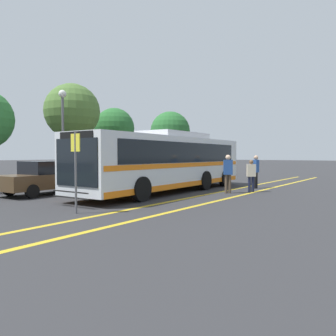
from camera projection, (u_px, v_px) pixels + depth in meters
The scene contains 17 objects.
ground_plane at pixel (171, 191), 16.94m from camera, with size 220.00×220.00×0.00m, color #2D2D30.
lane_strip_0 at pixel (206, 195), 15.22m from camera, with size 0.20×31.57×0.01m, color gold.
lane_strip_1 at pixel (234, 197), 14.39m from camera, with size 0.20×31.57×0.01m, color gold.
curb_strip at pixel (91, 184), 20.01m from camera, with size 39.57×0.36×0.15m, color #99999E.
transit_bus at pixel (168, 161), 16.48m from camera, with size 11.96×2.95×3.01m.
parked_car_1 at pixel (47, 178), 15.48m from camera, with size 4.59×2.08×1.56m.
parked_car_2 at pixel (124, 175), 19.76m from camera, with size 4.49×2.10×1.26m.
parked_car_3 at pixel (178, 170), 24.09m from camera, with size 4.22×2.04×1.43m.
parked_car_4 at pixel (211, 168), 28.73m from camera, with size 4.37×1.94×1.46m.
pedestrian_0 at pixel (256, 169), 18.09m from camera, with size 0.42×0.24×1.83m.
pedestrian_1 at pixel (251, 174), 16.23m from camera, with size 0.43×0.47×1.61m.
pedestrian_2 at pixel (228, 171), 15.76m from camera, with size 0.42×0.47×1.86m.
bus_stop_sign at pixel (76, 162), 10.24m from camera, with size 0.07×0.40×2.56m.
street_lamp at pixel (63, 120), 19.04m from camera, with size 0.45×0.45×5.63m.
tree_0 at pixel (114, 128), 25.41m from camera, with size 3.09×3.09×5.50m.
tree_1 at pixel (72, 112), 22.06m from camera, with size 3.70×3.70×6.65m.
tree_3 at pixel (170, 131), 33.12m from camera, with size 4.00×4.00×6.26m.
Camera 1 is at (-13.67, -9.91, 1.84)m, focal length 35.00 mm.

